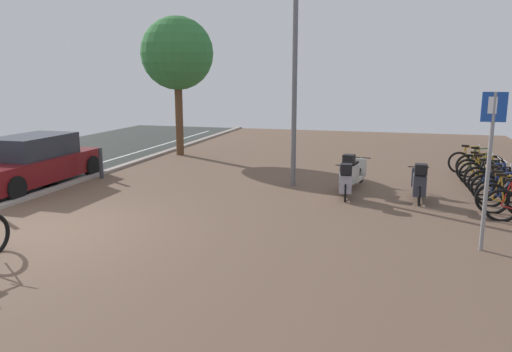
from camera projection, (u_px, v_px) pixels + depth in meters
name	position (u px, v px, depth m)	size (l,w,h in m)	color
ground	(118.00, 240.00, 9.39)	(21.00, 40.00, 0.13)	#272C26
bicycle_rack_01	(508.00, 199.00, 10.95)	(1.35, 0.48, 1.00)	black
bicycle_rack_02	(504.00, 194.00, 11.51)	(1.26, 0.48, 0.95)	black
bicycle_rack_03	(499.00, 188.00, 12.09)	(1.31, 0.48, 0.97)	black
bicycle_rack_04	(495.00, 183.00, 12.66)	(1.33, 0.48, 0.95)	black
bicycle_rack_05	(489.00, 179.00, 13.24)	(1.30, 0.48, 0.94)	black
bicycle_rack_06	(483.00, 174.00, 13.83)	(1.29, 0.48, 0.95)	black
bicycle_rack_07	(480.00, 170.00, 14.41)	(1.31, 0.48, 0.95)	black
bicycle_rack_08	(480.00, 166.00, 14.95)	(1.42, 0.48, 1.01)	black
bicycle_rack_09	(470.00, 163.00, 15.58)	(1.33, 0.49, 0.97)	black
scooter_near	(345.00, 181.00, 12.46)	(0.54, 1.74, 0.97)	black
scooter_mid	(419.00, 183.00, 12.07)	(0.52, 1.72, 1.03)	black
scooter_far	(353.00, 172.00, 13.47)	(0.68, 1.80, 1.03)	black
parked_car_near	(33.00, 162.00, 13.87)	(1.80, 4.28, 1.40)	maroon
parking_sign	(489.00, 156.00, 8.42)	(0.40, 0.07, 2.77)	gray
lamp_post	(295.00, 59.00, 13.21)	(0.20, 0.52, 6.30)	slate
street_tree	(177.00, 54.00, 18.61)	(2.73, 2.73, 5.24)	brown
bollard_far	(101.00, 163.00, 14.83)	(0.12, 0.12, 0.92)	#38383D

